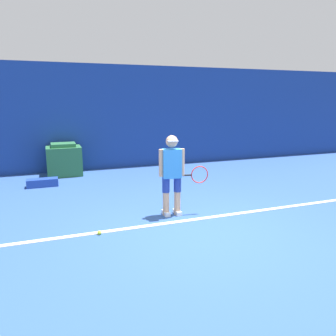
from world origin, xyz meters
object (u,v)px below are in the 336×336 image
(tennis_player, at_px, (173,172))
(tennis_ball, at_px, (99,233))
(covered_chair, at_px, (64,160))
(equipment_bag, at_px, (43,183))

(tennis_player, distance_m, tennis_ball, 1.72)
(tennis_player, relative_size, covered_chair, 1.59)
(tennis_player, bearing_deg, equipment_bag, 136.48)
(tennis_ball, bearing_deg, tennis_player, 18.01)
(tennis_player, distance_m, equipment_bag, 3.91)
(covered_chair, bearing_deg, tennis_ball, -86.53)
(covered_chair, relative_size, equipment_bag, 1.28)
(covered_chair, height_order, equipment_bag, covered_chair)
(covered_chair, bearing_deg, equipment_bag, -117.62)
(covered_chair, xyz_separation_m, equipment_bag, (-0.60, -1.15, -0.34))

